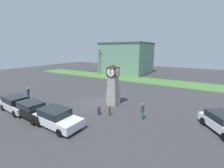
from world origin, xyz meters
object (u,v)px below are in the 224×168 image
object	(u,v)px
bollard_near_tower	(110,111)
bollard_mid_row	(99,110)
pedestrian_near_bench	(28,93)
car_end_of_row	(224,123)
clock_tower	(113,86)
pedestrian_crossing_lot	(142,110)
car_by_building	(57,118)
car_navy_sedan	(17,103)
car_near_tower	(33,110)
street_lamp_near_road	(99,59)

from	to	relation	value
bollard_near_tower	bollard_mid_row	xyz separation A→B (m)	(-1.01, -0.41, -0.04)
pedestrian_near_bench	car_end_of_row	bearing A→B (deg)	9.08
clock_tower	pedestrian_crossing_lot	world-z (taller)	clock_tower
car_end_of_row	pedestrian_crossing_lot	bearing A→B (deg)	-168.06
bollard_near_tower	car_by_building	xyz separation A→B (m)	(-2.68, -4.14, 0.30)
car_navy_sedan	pedestrian_near_bench	world-z (taller)	pedestrian_near_bench
car_end_of_row	bollard_mid_row	bearing A→B (deg)	-166.74
bollard_mid_row	pedestrian_crossing_lot	world-z (taller)	pedestrian_crossing_lot
bollard_near_tower	pedestrian_near_bench	xyz separation A→B (m)	(-11.59, -1.32, 0.43)
pedestrian_crossing_lot	car_end_of_row	bearing A→B (deg)	11.94
bollard_mid_row	pedestrian_near_bench	size ratio (longest dim) A/B	0.55
clock_tower	pedestrian_near_bench	world-z (taller)	clock_tower
bollard_near_tower	pedestrian_near_bench	world-z (taller)	pedestrian_near_bench
car_end_of_row	car_navy_sedan	bearing A→B (deg)	-162.04
clock_tower	car_near_tower	size ratio (longest dim) A/B	1.02
street_lamp_near_road	car_navy_sedan	bearing A→B (deg)	-75.73
bollard_mid_row	car_end_of_row	distance (m)	10.62
car_navy_sedan	car_end_of_row	distance (m)	19.42
car_navy_sedan	pedestrian_near_bench	bearing A→B (deg)	132.70
pedestrian_near_bench	car_by_building	bearing A→B (deg)	-17.58
car_navy_sedan	street_lamp_near_road	bearing A→B (deg)	104.27
car_navy_sedan	street_lamp_near_road	world-z (taller)	street_lamp_near_road
car_by_building	car_end_of_row	world-z (taller)	car_by_building
car_near_tower	pedestrian_crossing_lot	size ratio (longest dim) A/B	2.85
pedestrian_near_bench	pedestrian_crossing_lot	size ratio (longest dim) A/B	0.98
car_by_building	street_lamp_near_road	world-z (taller)	street_lamp_near_road
car_navy_sedan	car_by_building	world-z (taller)	car_by_building
bollard_mid_row	car_navy_sedan	size ratio (longest dim) A/B	0.19
clock_tower	bollard_mid_row	world-z (taller)	clock_tower
street_lamp_near_road	car_by_building	bearing A→B (deg)	-62.34
bollard_mid_row	car_near_tower	bearing A→B (deg)	-143.81
clock_tower	pedestrian_near_bench	distance (m)	11.26
bollard_near_tower	pedestrian_crossing_lot	world-z (taller)	pedestrian_crossing_lot
bollard_mid_row	pedestrian_crossing_lot	size ratio (longest dim) A/B	0.54
clock_tower	street_lamp_near_road	bearing A→B (deg)	129.50
car_by_building	pedestrian_near_bench	distance (m)	9.35
bollard_mid_row	pedestrian_crossing_lot	distance (m)	4.28
pedestrian_near_bench	bollard_near_tower	bearing A→B (deg)	6.47
car_by_building	car_near_tower	bearing A→B (deg)	179.90
car_near_tower	pedestrian_near_bench	xyz separation A→B (m)	(-5.49, 2.82, 0.14)
street_lamp_near_road	car_end_of_row	bearing A→B (deg)	-35.79
car_by_building	street_lamp_near_road	bearing A→B (deg)	117.66
bollard_near_tower	car_end_of_row	size ratio (longest dim) A/B	0.22
clock_tower	car_by_building	distance (m)	7.18
pedestrian_crossing_lot	car_navy_sedan	bearing A→B (deg)	-159.12
bollard_mid_row	car_navy_sedan	bearing A→B (deg)	-156.43
bollard_near_tower	car_navy_sedan	size ratio (longest dim) A/B	0.20
pedestrian_near_bench	street_lamp_near_road	distance (m)	21.49
street_lamp_near_road	pedestrian_near_bench	bearing A→B (deg)	-80.35
car_near_tower	car_end_of_row	distance (m)	16.60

